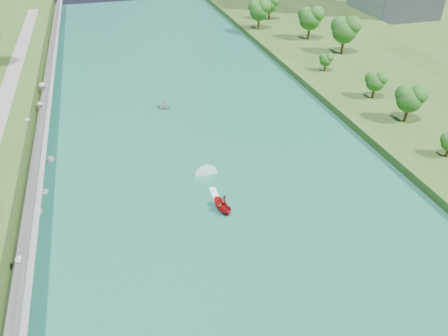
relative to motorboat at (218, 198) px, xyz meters
name	(u,v)px	position (x,y,z in m)	size (l,w,h in m)	color
ground	(253,253)	(1.32, -10.73, -0.70)	(260.00, 260.00, 0.00)	#2D5119
river_water	(211,166)	(1.32, 9.27, -0.65)	(55.00, 240.00, 0.10)	#1A6655
riprap_bank	(33,186)	(-24.53, 8.50, 1.10)	(4.45, 236.00, 4.31)	slate
trees_east	(392,77)	(40.27, 20.85, 5.46)	(18.90, 139.45, 10.77)	#214913
motorboat	(218,198)	(0.00, 0.00, 0.00)	(3.60, 18.77, 1.98)	red
raft	(164,107)	(-2.28, 32.01, -0.24)	(3.54, 3.42, 1.59)	gray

